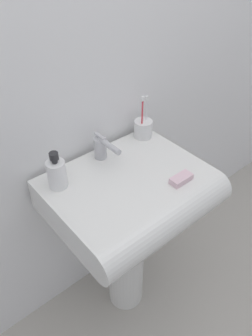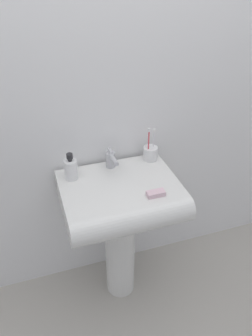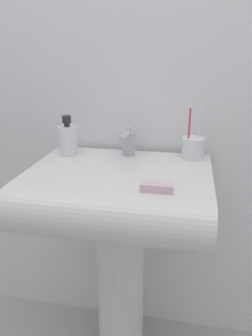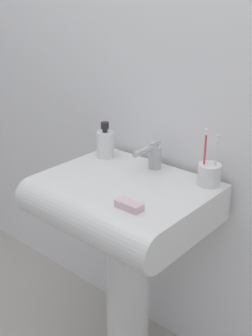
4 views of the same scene
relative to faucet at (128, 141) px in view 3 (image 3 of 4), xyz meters
name	(u,v)px [view 3 (image 3 of 4)]	position (x,y,z in m)	size (l,w,h in m)	color
wall_back	(134,50)	(0.00, 0.11, 0.31)	(5.00, 0.05, 2.40)	white
sink_pedestal	(121,288)	(0.00, -0.14, -0.54)	(0.17, 0.17, 0.70)	white
sink_basin	(117,194)	(0.00, -0.19, -0.12)	(0.60, 0.49, 0.14)	white
faucet	(128,141)	(0.00, 0.00, 0.00)	(0.05, 0.15, 0.11)	#B7B7BC
toothbrush_cup	(193,147)	(0.24, 0.02, -0.01)	(0.08, 0.08, 0.20)	white
soap_bottle	(68,140)	(-0.22, -0.03, 0.00)	(0.07, 0.07, 0.15)	white
bar_soap	(157,187)	(0.14, -0.30, -0.04)	(0.09, 0.04, 0.02)	silver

